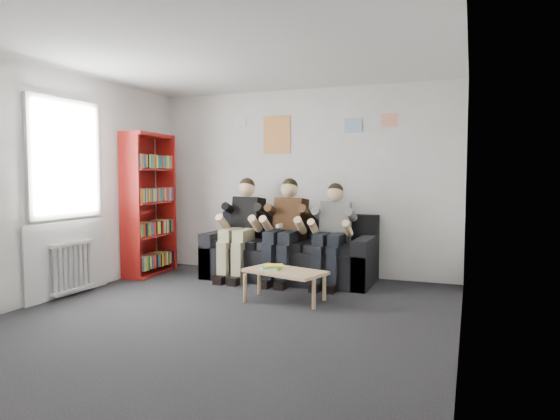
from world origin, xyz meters
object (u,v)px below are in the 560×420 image
object	(u,v)px
coffee_table	(285,274)
person_right	(332,234)
sofa	(290,256)
person_middle	(285,231)
bookshelf	(150,204)
person_left	(241,229)

from	to	relation	value
coffee_table	person_right	size ratio (longest dim) A/B	0.68
sofa	person_middle	distance (m)	0.43
sofa	bookshelf	xyz separation A→B (m)	(-2.03, -0.41, 0.70)
coffee_table	person_left	distance (m)	1.48
bookshelf	sofa	bearing A→B (deg)	5.75
person_left	person_right	bearing A→B (deg)	9.62
sofa	coffee_table	bearing A→B (deg)	-72.84
sofa	person_right	xyz separation A→B (m)	(0.65, -0.21, 0.35)
person_left	person_middle	bearing A→B (deg)	9.44
bookshelf	person_right	bearing A→B (deg)	-1.33
sofa	coffee_table	xyz separation A→B (m)	(0.37, -1.21, -0.00)
person_right	sofa	bearing A→B (deg)	158.66
bookshelf	person_right	xyz separation A→B (m)	(2.69, 0.21, -0.35)
sofa	person_left	xyz separation A→B (m)	(-0.65, -0.21, 0.38)
person_left	bookshelf	bearing A→B (deg)	-162.18
sofa	bookshelf	bearing A→B (deg)	-168.50
sofa	coffee_table	size ratio (longest dim) A/B	2.56
bookshelf	person_right	world-z (taller)	bookshelf
bookshelf	coffee_table	bearing A→B (deg)	-24.01
bookshelf	person_left	distance (m)	1.44
bookshelf	coffee_table	xyz separation A→B (m)	(2.41, -0.79, -0.71)
person_middle	person_right	distance (m)	0.65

